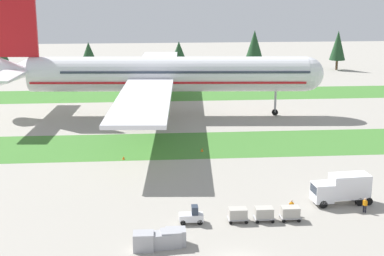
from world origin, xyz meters
TOP-DOWN VIEW (x-y plane):
  - grass_strip_near at (0.00, 39.98)m, footprint 320.00×15.22m
  - grass_strip_far at (0.00, 82.42)m, footprint 320.00×15.22m
  - airliner at (-5.95, 61.34)m, footprint 63.90×78.73m
  - baggage_tug at (-3.74, 9.54)m, footprint 2.61×1.32m
  - cargo_dolly_lead at (1.29, 9.51)m, footprint 2.21×1.52m
  - cargo_dolly_second at (4.19, 9.49)m, footprint 2.21×1.52m
  - cargo_dolly_third at (7.09, 9.47)m, footprint 2.21×1.52m
  - catering_truck at (14.32, 13.72)m, footprint 7.12×2.85m
  - ground_crew_marshaller at (16.05, 10.87)m, footprint 0.44×0.41m
  - ground_crew_loader at (7.59, 10.93)m, footprint 0.56×0.36m
  - uld_container_0 at (-7.04, 4.03)m, footprint 2.19×1.84m
  - uld_container_1 at (-8.94, 3.62)m, footprint 2.04×1.65m
  - uld_container_2 at (-5.75, 4.49)m, footprint 2.00×1.60m
  - uld_container_3 at (-6.23, 4.20)m, footprint 2.11×1.74m
  - taxiway_marker_0 at (0.03, 36.27)m, footprint 0.44×0.44m
  - taxiway_marker_1 at (-11.95, 33.17)m, footprint 0.44×0.44m
  - distant_tree_line at (-4.67, 115.26)m, footprint 195.80×10.05m

SIDE VIEW (x-z plane):
  - grass_strip_near at x=0.00m, z-range 0.00..0.01m
  - grass_strip_far at x=0.00m, z-range 0.00..0.01m
  - taxiway_marker_1 at x=-11.95m, z-range 0.00..0.47m
  - taxiway_marker_0 at x=0.03m, z-range 0.00..0.50m
  - uld_container_0 at x=-7.04m, z-range 0.00..1.53m
  - baggage_tug at x=-3.74m, z-range -0.17..1.80m
  - uld_container_2 at x=-5.75m, z-range 0.00..1.66m
  - uld_container_3 at x=-6.23m, z-range 0.00..1.66m
  - uld_container_1 at x=-8.94m, z-range 0.00..1.79m
  - cargo_dolly_lead at x=1.29m, z-range 0.14..1.69m
  - cargo_dolly_second at x=4.19m, z-range 0.14..1.69m
  - cargo_dolly_third at x=7.09m, z-range 0.14..1.69m
  - ground_crew_marshaller at x=16.05m, z-range 0.08..1.82m
  - ground_crew_loader at x=7.59m, z-range 0.08..1.82m
  - catering_truck at x=14.32m, z-range 0.16..3.74m
  - distant_tree_line at x=-4.67m, z-range 0.87..12.89m
  - airliner at x=-5.95m, z-range -3.25..19.69m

